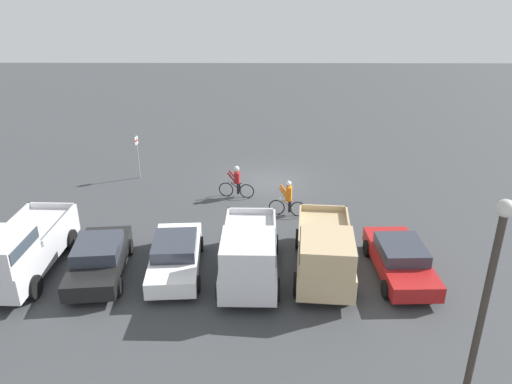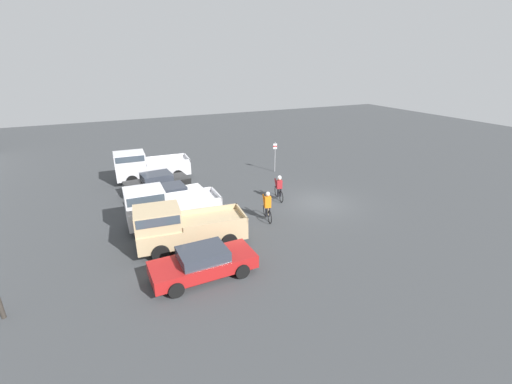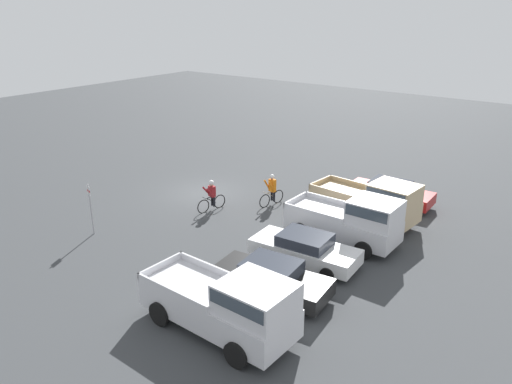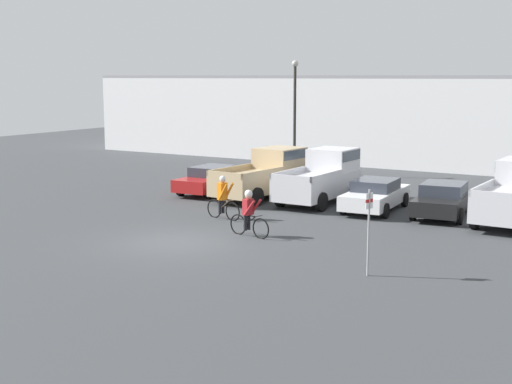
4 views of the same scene
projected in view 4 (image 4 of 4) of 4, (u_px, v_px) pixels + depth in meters
ground_plane at (176, 242)px, 24.27m from camera, size 80.00×80.00×0.00m
warehouse_building at (431, 118)px, 47.86m from camera, size 46.86×12.71×5.63m
sedan_0 at (213, 179)px, 34.31m from camera, size 2.06×4.53×1.31m
pickup_truck_0 at (267, 173)px, 33.03m from camera, size 2.56×5.46×2.24m
pickup_truck_1 at (323, 176)px, 31.85m from camera, size 2.24×5.12×2.33m
sedan_1 at (375, 195)px, 29.88m from camera, size 2.18×4.63×1.32m
sedan_2 at (443, 199)px, 28.69m from camera, size 2.31×4.56×1.36m
cyclist_0 at (249, 212)px, 25.02m from camera, size 1.81×0.53×1.69m
cyclist_1 at (223, 198)px, 28.05m from camera, size 1.75×0.53×1.76m
fire_lane_sign at (369, 224)px, 19.96m from camera, size 0.11×0.30×2.48m
lamppost at (295, 108)px, 39.81m from camera, size 0.36×0.36×6.45m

